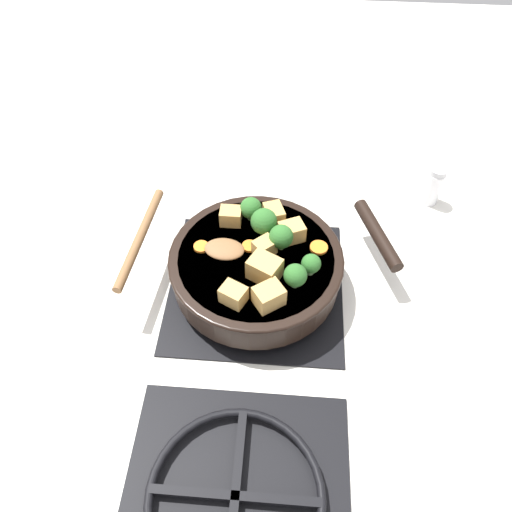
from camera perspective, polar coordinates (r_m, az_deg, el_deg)
ground_plane at (r=0.91m, az=-0.00°, el=-3.50°), size 2.40×2.40×0.00m
front_burner_grate at (r=0.90m, az=-0.00°, el=-3.05°), size 0.31×0.31×0.03m
rear_burner_grate at (r=0.74m, az=-2.36°, el=-25.91°), size 0.31×0.31×0.03m
skillet_pan at (r=0.86m, az=0.14°, el=-1.11°), size 0.40×0.30×0.06m
wooden_spoon at (r=0.86m, az=-9.06°, el=1.54°), size 0.20×0.23×0.02m
tofu_cube_center_large at (r=0.88m, az=-2.90°, el=4.57°), size 0.04×0.03×0.03m
tofu_cube_near_handle at (r=0.88m, az=2.05°, el=4.77°), size 0.04×0.05×0.03m
tofu_cube_east_chunk at (r=0.77m, az=1.47°, el=-4.60°), size 0.06×0.05×0.03m
tofu_cube_west_chunk at (r=0.83m, az=0.97°, el=1.00°), size 0.04×0.04×0.03m
tofu_cube_back_piece at (r=0.77m, az=-2.60°, el=-4.44°), size 0.05×0.04×0.03m
tofu_cube_front_piece at (r=0.80m, az=0.99°, el=-1.47°), size 0.06×0.06×0.04m
tofu_cube_mid_small at (r=0.85m, az=4.09°, el=2.78°), size 0.05×0.05×0.03m
broccoli_floret_near_spoon at (r=0.78m, az=4.52°, el=-2.24°), size 0.04×0.04×0.05m
broccoli_floret_center_top at (r=0.88m, az=-0.59°, el=5.47°), size 0.04×0.04×0.05m
broccoli_floret_east_rim at (r=0.83m, az=2.89°, el=2.20°), size 0.04×0.04×0.05m
broccoli_floret_west_rim at (r=0.80m, az=6.31°, el=-0.91°), size 0.03×0.03×0.04m
broccoli_floret_north_edge at (r=0.85m, az=0.91°, el=3.96°), size 0.05×0.05×0.05m
carrot_slice_orange_thin at (r=0.85m, az=-0.74°, el=1.14°), size 0.03×0.03×0.01m
carrot_slice_near_center at (r=0.85m, az=7.19°, el=0.97°), size 0.03×0.03×0.01m
carrot_slice_edge_slice at (r=0.85m, az=-6.28°, el=1.07°), size 0.03×0.03×0.01m
salt_shaker at (r=1.09m, az=19.59°, el=7.59°), size 0.04×0.04×0.09m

